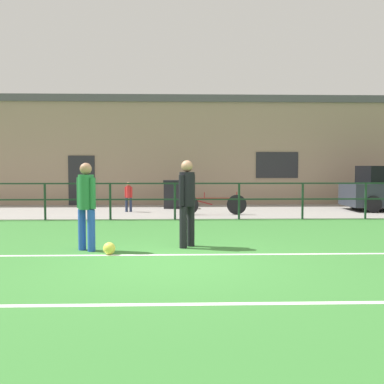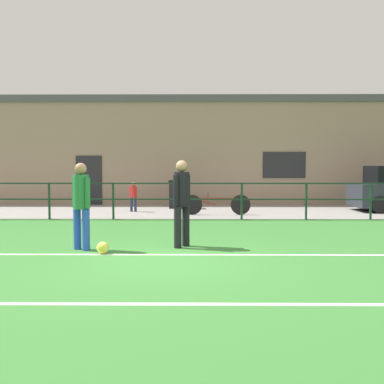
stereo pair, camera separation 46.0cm
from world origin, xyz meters
TOP-DOWN VIEW (x-y plane):
  - ground at (0.00, 0.00)m, footprint 60.00×44.00m
  - field_line_touchline at (0.00, 0.55)m, footprint 36.00×0.11m
  - field_line_hash at (0.00, -2.41)m, footprint 36.00×0.11m
  - pavement_strip at (0.00, 8.50)m, footprint 48.00×5.00m
  - perimeter_fence at (0.00, 6.00)m, footprint 36.07×0.07m
  - clubhouse_facade at (-0.00, 12.20)m, footprint 28.00×2.56m
  - player_goalkeeper at (0.29, 1.35)m, footprint 0.34×0.41m
  - player_striker at (-1.69, 1.03)m, footprint 0.41×0.31m
  - soccer_ball_match at (-1.19, 0.63)m, footprint 0.23×0.23m
  - spectator_child at (-1.69, 8.20)m, footprint 0.29×0.19m
  - bicycle_parked_1 at (1.27, 7.20)m, footprint 2.30×0.04m
  - trash_bin_0 at (-0.16, 9.49)m, footprint 0.64×0.54m

SIDE VIEW (x-z plane):
  - ground at x=0.00m, z-range -0.04..0.00m
  - field_line_touchline at x=0.00m, z-range 0.00..0.00m
  - field_line_hash at x=0.00m, z-range 0.00..0.00m
  - pavement_strip at x=0.00m, z-range 0.00..0.02m
  - soccer_ball_match at x=-1.19m, z-range 0.00..0.23m
  - bicycle_parked_1 at x=1.27m, z-range -0.01..0.75m
  - trash_bin_0 at x=-0.16m, z-range 0.02..1.12m
  - spectator_child at x=-1.69m, z-range 0.09..1.17m
  - perimeter_fence at x=0.00m, z-range 0.17..1.32m
  - player_striker at x=-1.69m, z-range 0.12..1.85m
  - player_goalkeeper at x=0.29m, z-range 0.12..1.90m
  - clubhouse_facade at x=0.00m, z-range 0.01..4.67m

